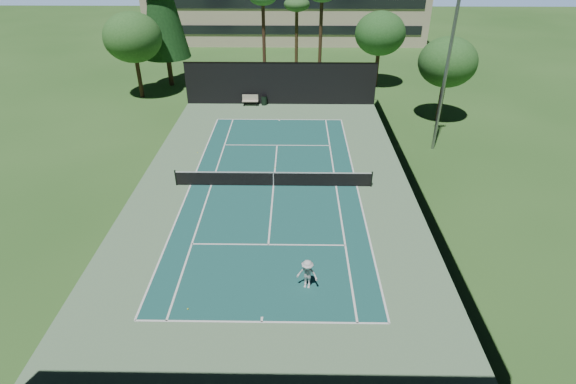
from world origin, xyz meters
name	(u,v)px	position (x,y,z in m)	size (l,w,h in m)	color
ground	(274,186)	(0.00, 0.00, 0.00)	(160.00, 160.00, 0.00)	#2D5A21
apron_slab	(274,186)	(0.00, 0.00, 0.01)	(18.00, 32.00, 0.01)	#5D845C
court_surface	(274,186)	(0.00, 0.00, 0.01)	(10.97, 23.77, 0.01)	#1A534F
court_lines	(274,186)	(0.00, 0.00, 0.02)	(11.07, 23.87, 0.01)	white
tennis_net	(273,178)	(0.00, 0.00, 0.56)	(12.90, 0.10, 1.10)	black
fence	(273,158)	(0.00, 0.06, 2.01)	(18.04, 32.05, 4.03)	black
player	(307,274)	(2.00, -9.64, 0.78)	(1.00, 0.58, 1.55)	silver
tennis_ball_a	(188,309)	(-3.33, -11.19, 0.04)	(0.08, 0.08, 0.08)	#C5D730
tennis_ball_b	(237,177)	(-2.57, 1.12, 0.03)	(0.06, 0.06, 0.06)	#BED831
tennis_ball_c	(275,168)	(-0.01, 2.56, 0.03)	(0.07, 0.07, 0.07)	#C6DE32
tennis_ball_d	(197,153)	(-5.96, 4.93, 0.03)	(0.06, 0.06, 0.06)	yellow
park_bench	(250,100)	(-2.89, 15.60, 0.55)	(1.50, 0.45, 1.02)	#B8AF98
trash_bin	(264,100)	(-1.58, 15.74, 0.48)	(0.56, 0.56, 0.95)	black
palm_a	(263,1)	(-2.00, 24.00, 8.19)	(2.80, 2.80, 9.32)	#472C1E
palm_b	(297,7)	(1.50, 26.00, 7.36)	(2.80, 2.80, 8.42)	#47341E
decid_tree_a	(380,34)	(10.00, 22.00, 5.42)	(5.12, 5.12, 7.62)	#3F2A1B
decid_tree_b	(448,62)	(14.00, 12.00, 5.08)	(4.80, 4.80, 7.14)	#472C1E
decid_tree_c	(133,38)	(-14.00, 18.00, 5.76)	(5.44, 5.44, 8.09)	#4D3021
campus_building	(286,10)	(0.00, 45.98, 4.21)	(40.50, 12.50, 8.30)	beige
light_pole	(447,64)	(12.00, 6.00, 6.46)	(0.90, 0.25, 12.22)	gray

